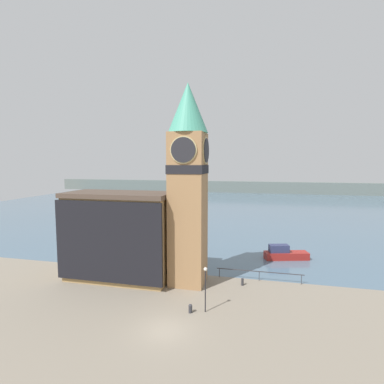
{
  "coord_description": "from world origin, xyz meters",
  "views": [
    {
      "loc": [
        7.22,
        -21.26,
        13.12
      ],
      "look_at": [
        0.54,
        7.17,
        10.27
      ],
      "focal_mm": 28.0,
      "sensor_mm": 36.0,
      "label": 1
    }
  ],
  "objects": [
    {
      "name": "ground_plane",
      "position": [
        0.0,
        0.0,
        0.0
      ],
      "size": [
        160.0,
        160.0,
        0.0
      ],
      "primitive_type": "plane",
      "color": "gray"
    },
    {
      "name": "water",
      "position": [
        0.0,
        72.17,
        -0.0
      ],
      "size": [
        160.0,
        120.0,
        0.0
      ],
      "color": "slate",
      "rests_on": "ground_plane"
    },
    {
      "name": "far_shoreline",
      "position": [
        0.0,
        112.17,
        2.5
      ],
      "size": [
        180.0,
        3.0,
        5.0
      ],
      "color": "slate",
      "rests_on": "water"
    },
    {
      "name": "pier_railing",
      "position": [
        7.14,
        11.92,
        0.94
      ],
      "size": [
        9.54,
        0.08,
        1.09
      ],
      "color": "#333338",
      "rests_on": "ground_plane"
    },
    {
      "name": "clock_tower",
      "position": [
        -0.45,
        9.54,
        11.36
      ],
      "size": [
        4.2,
        4.2,
        21.4
      ],
      "color": "#9E754C",
      "rests_on": "ground_plane"
    },
    {
      "name": "pier_building",
      "position": [
        -8.38,
        9.12,
        4.95
      ],
      "size": [
        12.04,
        5.74,
        9.85
      ],
      "color": "#A88451",
      "rests_on": "ground_plane"
    },
    {
      "name": "boat_near",
      "position": [
        10.43,
        20.49,
        0.73
      ],
      "size": [
        6.11,
        3.26,
        1.99
      ],
      "rotation": [
        0.0,
        0.0,
        0.27
      ],
      "color": "maroon",
      "rests_on": "water"
    },
    {
      "name": "mooring_bollard_near",
      "position": [
        5.4,
        10.19,
        0.45
      ],
      "size": [
        0.28,
        0.28,
        0.83
      ],
      "color": "#2D2D33",
      "rests_on": "ground_plane"
    },
    {
      "name": "mooring_bollard_far",
      "position": [
        1.33,
        3.18,
        0.42
      ],
      "size": [
        0.34,
        0.34,
        0.78
      ],
      "color": "#2D2D33",
      "rests_on": "ground_plane"
    },
    {
      "name": "lamp_post",
      "position": [
        2.58,
        3.64,
        2.82
      ],
      "size": [
        0.32,
        0.32,
        4.05
      ],
      "color": "black",
      "rests_on": "ground_plane"
    }
  ]
}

